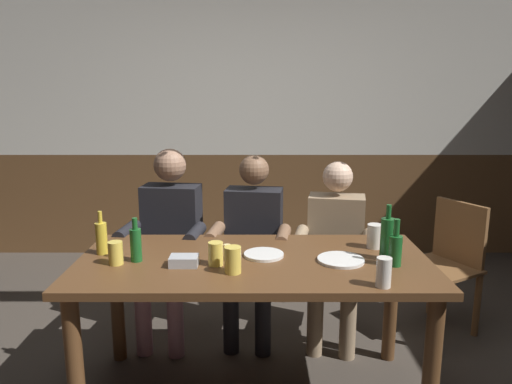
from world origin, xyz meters
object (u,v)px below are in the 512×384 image
(plate_1, at_px, (266,255))
(pint_glass_2, at_px, (386,273))
(dining_table, at_px, (256,279))
(chair_empty_near_left, at_px, (448,263))
(person_0, at_px, (172,237))
(table_candle, at_px, (230,252))
(pint_glass_1, at_px, (118,253))
(bottle_1, at_px, (138,244))
(person_2, at_px, (337,244))
(pint_glass_0, at_px, (218,254))
(pint_glass_4, at_px, (377,236))
(plate_0, at_px, (343,260))
(bottle_0, at_px, (104,237))
(condiment_caddy, at_px, (186,261))
(pint_glass_3, at_px, (235,260))
(person_1, at_px, (255,240))
(bottle_2, at_px, (390,238))
(bottle_3, at_px, (398,249))

(plate_1, height_order, pint_glass_2, pint_glass_2)
(dining_table, relative_size, chair_empty_near_left, 2.05)
(person_0, distance_m, table_candle, 0.79)
(dining_table, distance_m, pint_glass_1, 0.71)
(chair_empty_near_left, distance_m, bottle_1, 2.07)
(person_2, xyz_separation_m, plate_1, (-0.47, -0.59, 0.14))
(person_2, distance_m, bottle_1, 1.32)
(person_2, bearing_deg, plate_1, 62.26)
(dining_table, xyz_separation_m, plate_1, (0.05, 0.05, 0.12))
(pint_glass_0, xyz_separation_m, pint_glass_4, (0.85, 0.27, 0.01))
(plate_0, bearing_deg, bottle_0, 174.68)
(bottle_0, bearing_deg, condiment_caddy, -21.19)
(plate_1, height_order, pint_glass_3, pint_glass_3)
(condiment_caddy, bearing_deg, pint_glass_4, 15.35)
(plate_0, distance_m, plate_1, 0.40)
(person_1, relative_size, condiment_caddy, 8.64)
(pint_glass_3, bearing_deg, pint_glass_1, 168.88)
(condiment_caddy, xyz_separation_m, bottle_1, (-0.25, 0.07, 0.07))
(pint_glass_4, bearing_deg, condiment_caddy, -164.65)
(person_2, height_order, bottle_0, person_2)
(dining_table, bearing_deg, bottle_0, 174.01)
(person_0, distance_m, person_2, 1.08)
(bottle_0, relative_size, pint_glass_4, 1.75)
(chair_empty_near_left, height_order, pint_glass_3, pint_glass_3)
(plate_1, distance_m, pint_glass_3, 0.29)
(dining_table, relative_size, person_1, 1.49)
(table_candle, distance_m, pint_glass_1, 0.55)
(condiment_caddy, xyz_separation_m, pint_glass_2, (0.92, -0.26, 0.04))
(bottle_2, distance_m, bottle_3, 0.09)
(person_2, xyz_separation_m, condiment_caddy, (-0.87, -0.73, 0.15))
(table_candle, xyz_separation_m, plate_1, (0.19, 0.05, -0.03))
(person_2, height_order, plate_1, person_2)
(dining_table, relative_size, bottle_0, 7.78)
(person_1, distance_m, person_2, 0.54)
(condiment_caddy, relative_size, pint_glass_1, 1.20)
(dining_table, relative_size, pint_glass_4, 13.63)
(pint_glass_2, xyz_separation_m, pint_glass_3, (-0.67, 0.16, -0.00))
(person_1, distance_m, pint_glass_4, 0.84)
(person_2, xyz_separation_m, pint_glass_4, (0.14, -0.46, 0.20))
(pint_glass_1, relative_size, pint_glass_2, 0.87)
(chair_empty_near_left, distance_m, pint_glass_4, 0.91)
(bottle_0, height_order, pint_glass_2, bottle_0)
(bottle_0, bearing_deg, plate_0, -5.32)
(plate_1, bearing_deg, person_0, 135.08)
(bottle_3, relative_size, pint_glass_0, 2.02)
(person_2, xyz_separation_m, bottle_1, (-1.12, -0.67, 0.22))
(person_0, height_order, plate_0, person_0)
(bottle_3, bearing_deg, pint_glass_1, 179.21)
(pint_glass_1, bearing_deg, condiment_caddy, -3.57)
(bottle_1, bearing_deg, person_0, 86.42)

